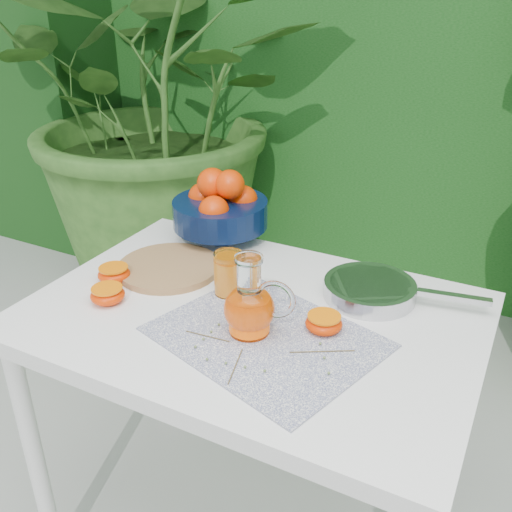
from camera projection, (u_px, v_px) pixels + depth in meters
The scene contains 11 objects.
hedge_backdrop at pixel (453, 29), 2.69m from camera, with size 8.00×1.65×2.50m.
potted_plant_left at pixel (167, 97), 2.61m from camera, with size 1.85×1.85×1.85m, color #2C571D.
white_table at pixel (252, 341), 1.32m from camera, with size 1.00×0.70×0.75m.
placemat at pixel (266, 337), 1.19m from camera, with size 0.44×0.34×0.00m, color #0D154E.
cutting_board at pixel (169, 267), 1.46m from camera, with size 0.26×0.26×0.02m, color olive.
fruit_bowl at pixel (221, 207), 1.59m from camera, with size 0.33×0.33×0.21m.
juice_pitcher at pixel (250, 307), 1.18m from camera, with size 0.16×0.12×0.18m.
juice_tumbler at pixel (229, 274), 1.33m from camera, with size 0.08×0.08×0.10m.
saute_pan at pixel (371, 289), 1.33m from camera, with size 0.39×0.25×0.04m.
orange_halves at pixel (176, 296), 1.31m from camera, with size 0.64×0.22×0.04m.
thyme_sprigs at pixel (257, 350), 1.14m from camera, with size 0.34×0.24×0.01m.
Camera 1 is at (0.57, -0.93, 1.44)m, focal length 40.00 mm.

